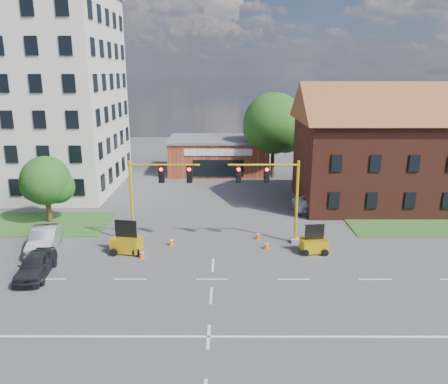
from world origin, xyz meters
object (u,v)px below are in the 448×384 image
Objects in this scene: pickup_white at (324,203)px; sedan_dark at (36,265)px; signal_mast_east at (274,192)px; trailer_east at (314,244)px; signal_mast_west at (154,192)px; trailer_west at (127,243)px.

pickup_white is 1.30× the size of sedan_dark.
sedan_dark is at bearing -160.10° from signal_mast_east.
pickup_white is (5.41, 7.43, -3.14)m from signal_mast_east.
pickup_white is at bearing 66.35° from trailer_east.
signal_mast_west is at bearing 34.75° from sedan_dark.
signal_mast_west reaches higher than trailer_east.
pickup_white is at bearing 53.98° from signal_mast_east.
signal_mast_west reaches higher than sedan_dark.
signal_mast_west is at bearing 113.10° from pickup_white.
signal_mast_west and signal_mast_east have the same top height.
trailer_west reaches higher than sedan_dark.
sedan_dark is (-20.70, -12.97, -0.04)m from pickup_white.
trailer_west is 0.40× the size of pickup_white.
signal_mast_west is at bearing 180.00° from signal_mast_east.
trailer_east is at bearing 6.27° from sedan_dark.
pickup_white is at bearing 27.77° from signal_mast_west.
trailer_west reaches higher than trailer_east.
trailer_west is (-10.46, -1.84, -3.21)m from signal_mast_east.
trailer_east is at bearing -34.93° from signal_mast_east.
sedan_dark is at bearing 117.40° from pickup_white.
signal_mast_east is 16.57m from sedan_dark.
trailer_east is 0.46× the size of sedan_dark.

